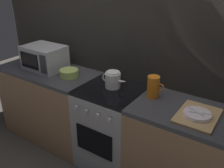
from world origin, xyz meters
TOP-DOWN VIEW (x-y plane):
  - ground_plane at (0.00, 0.00)m, footprint 8.00×8.00m
  - back_wall at (0.00, 0.32)m, footprint 3.60×0.05m
  - counter_left at (-0.90, 0.00)m, footprint 1.20×0.60m
  - stove_unit at (-0.00, -0.00)m, footprint 0.60×0.63m
  - counter_right at (0.90, 0.00)m, footprint 1.20×0.60m
  - microwave at (-0.94, 0.02)m, footprint 0.46×0.35m
  - kettle at (-0.01, 0.03)m, footprint 0.28×0.15m
  - mixing_bowl at (-0.55, -0.01)m, footprint 0.20×0.20m
  - pitcher at (0.41, 0.07)m, footprint 0.16×0.11m
  - dish_pile at (0.85, -0.05)m, footprint 0.30×0.40m

SIDE VIEW (x-z plane):
  - ground_plane at x=0.00m, z-range 0.00..0.00m
  - stove_unit at x=0.00m, z-range 0.00..0.90m
  - counter_left at x=-0.90m, z-range 0.00..0.90m
  - counter_right at x=0.90m, z-range 0.00..0.90m
  - dish_pile at x=0.85m, z-range 0.89..0.95m
  - mixing_bowl at x=-0.55m, z-range 0.90..0.98m
  - kettle at x=-0.01m, z-range 0.90..1.06m
  - pitcher at x=0.41m, z-range 0.90..1.10m
  - microwave at x=-0.94m, z-range 0.90..1.17m
  - back_wall at x=0.00m, z-range 0.00..2.40m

